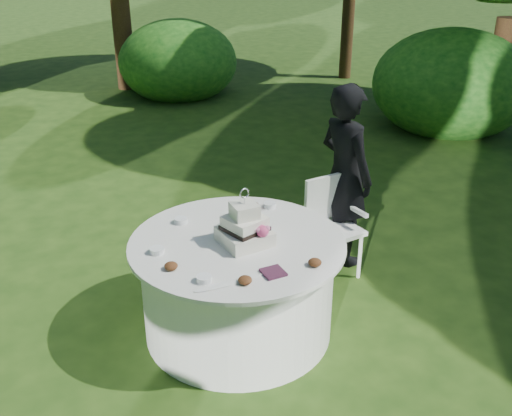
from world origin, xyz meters
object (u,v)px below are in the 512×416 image
Objects in this scene: guest at (345,175)px; cake at (245,229)px; chair at (331,219)px; table at (238,286)px; napkins at (273,272)px.

cake is at bearing 109.43° from guest.
cake is at bearing -155.06° from chair.
guest is 1.88× the size of chair.
guest is at bearing 26.91° from cake.
guest is 1.05× the size of table.
cake is (0.04, -0.05, 0.50)m from table.
chair is at bearing 24.94° from cake.
cake reaches higher than chair.
guest is 0.42m from chair.
guest is at bearing 34.88° from chair.
cake is (-1.28, -0.65, 0.06)m from guest.
chair reaches higher than table.
table is (-1.32, -0.60, -0.43)m from guest.
napkins is 0.09× the size of guest.
cake is (0.01, 0.45, 0.10)m from napkins.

